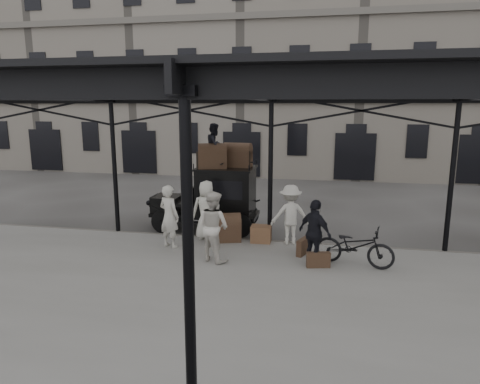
# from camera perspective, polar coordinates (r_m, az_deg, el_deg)

# --- Properties ---
(ground) EXTENTS (120.00, 120.00, 0.00)m
(ground) POSITION_cam_1_polar(r_m,az_deg,el_deg) (11.37, 2.63, -10.19)
(ground) COLOR #383533
(ground) RESTS_ON ground
(platform) EXTENTS (28.00, 8.00, 0.15)m
(platform) POSITION_cam_1_polar(r_m,az_deg,el_deg) (9.53, 0.76, -14.14)
(platform) COLOR slate
(platform) RESTS_ON ground
(canopy) EXTENTS (22.50, 9.00, 4.74)m
(canopy) POSITION_cam_1_polar(r_m,az_deg,el_deg) (8.88, 1.18, 14.08)
(canopy) COLOR black
(canopy) RESTS_ON ground
(building_frontage) EXTENTS (64.00, 8.00, 14.00)m
(building_frontage) POSITION_cam_1_polar(r_m,az_deg,el_deg) (28.63, 8.45, 16.98)
(building_frontage) COLOR slate
(building_frontage) RESTS_ON ground
(taxi) EXTENTS (3.65, 1.55, 2.18)m
(taxi) POSITION_cam_1_polar(r_m,az_deg,el_deg) (14.45, -3.08, -0.49)
(taxi) COLOR black
(taxi) RESTS_ON ground
(porter_left) EXTENTS (0.79, 0.66, 1.83)m
(porter_left) POSITION_cam_1_polar(r_m,az_deg,el_deg) (12.47, -9.42, -3.22)
(porter_left) COLOR beige
(porter_left) RESTS_ON platform
(porter_midleft) EXTENTS (1.14, 1.07, 1.87)m
(porter_midleft) POSITION_cam_1_polar(r_m,az_deg,el_deg) (11.27, -3.57, -4.55)
(porter_midleft) COLOR beige
(porter_midleft) RESTS_ON platform
(porter_centre) EXTENTS (1.00, 0.77, 1.82)m
(porter_centre) POSITION_cam_1_polar(r_m,az_deg,el_deg) (13.11, -4.47, -2.40)
(porter_centre) COLOR beige
(porter_centre) RESTS_ON platform
(porter_official) EXTENTS (1.05, 0.97, 1.73)m
(porter_official) POSITION_cam_1_polar(r_m,az_deg,el_deg) (11.06, 9.96, -5.41)
(porter_official) COLOR black
(porter_official) RESTS_ON platform
(porter_right) EXTENTS (1.28, 0.95, 1.78)m
(porter_right) POSITION_cam_1_polar(r_m,az_deg,el_deg) (12.68, 6.72, -3.02)
(porter_right) COLOR beige
(porter_right) RESTS_ON platform
(bicycle) EXTENTS (2.09, 1.13, 1.04)m
(bicycle) POSITION_cam_1_polar(r_m,az_deg,el_deg) (11.39, 15.04, -6.96)
(bicycle) COLOR black
(bicycle) RESTS_ON platform
(porter_roof) EXTENTS (0.61, 0.75, 1.45)m
(porter_roof) POSITION_cam_1_polar(r_m,az_deg,el_deg) (14.11, -3.38, 6.21)
(porter_roof) COLOR black
(porter_roof) RESTS_ON taxi
(steamer_trunk_roof_near) EXTENTS (1.04, 0.79, 0.67)m
(steamer_trunk_roof_near) POSITION_cam_1_polar(r_m,az_deg,el_deg) (14.02, -3.71, 4.58)
(steamer_trunk_roof_near) COLOR #473121
(steamer_trunk_roof_near) RESTS_ON taxi
(steamer_trunk_roof_far) EXTENTS (0.95, 0.63, 0.67)m
(steamer_trunk_roof_far) POSITION_cam_1_polar(r_m,az_deg,el_deg) (14.28, -0.33, 4.72)
(steamer_trunk_roof_far) COLOR #473121
(steamer_trunk_roof_far) RESTS_ON taxi
(steamer_trunk_platform) EXTENTS (1.10, 0.85, 0.71)m
(steamer_trunk_platform) POSITION_cam_1_polar(r_m,az_deg,el_deg) (13.03, -2.07, -4.97)
(steamer_trunk_platform) COLOR #473121
(steamer_trunk_platform) RESTS_ON platform
(wicker_hamper) EXTENTS (0.61, 0.46, 0.50)m
(wicker_hamper) POSITION_cam_1_polar(r_m,az_deg,el_deg) (12.93, 2.82, -5.60)
(wicker_hamper) COLOR brown
(wicker_hamper) RESTS_ON platform
(suitcase_upright) EXTENTS (0.34, 0.62, 0.45)m
(suitcase_upright) POSITION_cam_1_polar(r_m,az_deg,el_deg) (12.00, 8.39, -7.20)
(suitcase_upright) COLOR #473121
(suitcase_upright) RESTS_ON platform
(suitcase_flat) EXTENTS (0.62, 0.28, 0.40)m
(suitcase_flat) POSITION_cam_1_polar(r_m,az_deg,el_deg) (11.15, 10.40, -8.89)
(suitcase_flat) COLOR #473121
(suitcase_flat) RESTS_ON platform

